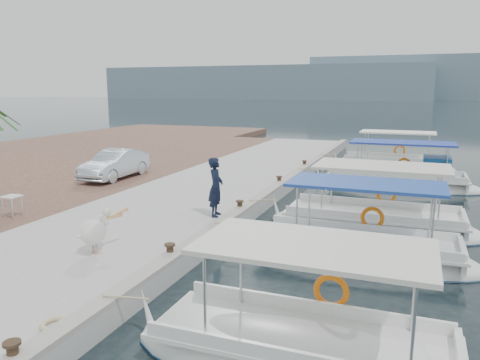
{
  "coord_description": "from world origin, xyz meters",
  "views": [
    {
      "loc": [
        5.34,
        -13.46,
        4.7
      ],
      "look_at": [
        -1.0,
        3.24,
        1.2
      ],
      "focal_mm": 35.0,
      "sensor_mm": 36.0,
      "label": 1
    }
  ],
  "objects_px": {
    "fishing_caique_b": "(356,256)",
    "parked_car": "(115,164)",
    "pelican": "(95,231)",
    "fisherman": "(216,187)",
    "fishing_caique_a": "(301,360)",
    "fishing_caique_d": "(398,184)",
    "fishing_caique_c": "(373,226)",
    "fishing_caique_e": "(393,167)"
  },
  "relations": [
    {
      "from": "fishing_caique_e",
      "to": "parked_car",
      "type": "distance_m",
      "value": 16.0
    },
    {
      "from": "fishing_caique_e",
      "to": "pelican",
      "type": "distance_m",
      "value": 20.37
    },
    {
      "from": "fishing_caique_d",
      "to": "fishing_caique_c",
      "type": "bearing_deg",
      "value": -93.64
    },
    {
      "from": "fishing_caique_b",
      "to": "fishing_caique_e",
      "type": "relative_size",
      "value": 0.97
    },
    {
      "from": "pelican",
      "to": "fisherman",
      "type": "distance_m",
      "value": 4.66
    },
    {
      "from": "fishing_caique_c",
      "to": "parked_car",
      "type": "relative_size",
      "value": 1.74
    },
    {
      "from": "fishing_caique_c",
      "to": "fishing_caique_e",
      "type": "height_order",
      "value": "same"
    },
    {
      "from": "fishing_caique_e",
      "to": "parked_car",
      "type": "height_order",
      "value": "fishing_caique_e"
    },
    {
      "from": "fishing_caique_e",
      "to": "fishing_caique_c",
      "type": "bearing_deg",
      "value": -89.74
    },
    {
      "from": "fishing_caique_e",
      "to": "pelican",
      "type": "xyz_separation_m",
      "value": [
        -6.37,
        -19.32,
        0.96
      ]
    },
    {
      "from": "pelican",
      "to": "fisherman",
      "type": "bearing_deg",
      "value": 71.51
    },
    {
      "from": "fisherman",
      "to": "parked_car",
      "type": "xyz_separation_m",
      "value": [
        -7.19,
        4.49,
        -0.31
      ]
    },
    {
      "from": "fisherman",
      "to": "parked_car",
      "type": "relative_size",
      "value": 0.48
    },
    {
      "from": "pelican",
      "to": "fisherman",
      "type": "xyz_separation_m",
      "value": [
        1.47,
        4.4,
        0.4
      ]
    },
    {
      "from": "fishing_caique_d",
      "to": "fishing_caique_e",
      "type": "distance_m",
      "value": 5.56
    },
    {
      "from": "fishing_caique_d",
      "to": "pelican",
      "type": "xyz_separation_m",
      "value": [
        -6.9,
        -13.79,
        0.9
      ]
    },
    {
      "from": "fishing_caique_b",
      "to": "parked_car",
      "type": "relative_size",
      "value": 1.66
    },
    {
      "from": "fishing_caique_c",
      "to": "fishing_caique_d",
      "type": "relative_size",
      "value": 0.91
    },
    {
      "from": "fisherman",
      "to": "parked_car",
      "type": "bearing_deg",
      "value": 46.96
    },
    {
      "from": "fishing_caique_d",
      "to": "pelican",
      "type": "relative_size",
      "value": 5.47
    },
    {
      "from": "fisherman",
      "to": "fishing_caique_d",
      "type": "bearing_deg",
      "value": -41.12
    },
    {
      "from": "fishing_caique_c",
      "to": "fisherman",
      "type": "height_order",
      "value": "fisherman"
    },
    {
      "from": "fishing_caique_d",
      "to": "fisherman",
      "type": "xyz_separation_m",
      "value": [
        -5.43,
        -9.39,
        1.3
      ]
    },
    {
      "from": "fishing_caique_e",
      "to": "fishing_caique_d",
      "type": "bearing_deg",
      "value": -84.49
    },
    {
      "from": "fishing_caique_e",
      "to": "fisherman",
      "type": "height_order",
      "value": "fisherman"
    },
    {
      "from": "fishing_caique_c",
      "to": "parked_car",
      "type": "height_order",
      "value": "fishing_caique_c"
    },
    {
      "from": "fishing_caique_e",
      "to": "fishing_caique_a",
      "type": "bearing_deg",
      "value": -90.92
    },
    {
      "from": "parked_car",
      "to": "pelican",
      "type": "bearing_deg",
      "value": -57.87
    },
    {
      "from": "parked_car",
      "to": "fishing_caique_d",
      "type": "bearing_deg",
      "value": 20.59
    },
    {
      "from": "fishing_caique_b",
      "to": "fishing_caique_d",
      "type": "relative_size",
      "value": 0.86
    },
    {
      "from": "fishing_caique_c",
      "to": "pelican",
      "type": "xyz_separation_m",
      "value": [
        -6.43,
        -6.31,
        0.96
      ]
    },
    {
      "from": "fishing_caique_d",
      "to": "parked_car",
      "type": "xyz_separation_m",
      "value": [
        -12.62,
        -4.9,
        0.99
      ]
    },
    {
      "from": "fishing_caique_c",
      "to": "fishing_caique_e",
      "type": "bearing_deg",
      "value": 90.26
    },
    {
      "from": "fishing_caique_d",
      "to": "fishing_caique_b",
      "type": "bearing_deg",
      "value": -93.48
    },
    {
      "from": "fishing_caique_a",
      "to": "fisherman",
      "type": "height_order",
      "value": "fisherman"
    },
    {
      "from": "fishing_caique_b",
      "to": "parked_car",
      "type": "xyz_separation_m",
      "value": [
        -11.97,
        5.72,
        1.05
      ]
    },
    {
      "from": "fishing_caique_d",
      "to": "fishing_caique_e",
      "type": "relative_size",
      "value": 1.12
    },
    {
      "from": "fishing_caique_b",
      "to": "pelican",
      "type": "distance_m",
      "value": 7.08
    },
    {
      "from": "pelican",
      "to": "parked_car",
      "type": "xyz_separation_m",
      "value": [
        -5.72,
        8.89,
        0.09
      ]
    },
    {
      "from": "fishing_caique_e",
      "to": "fisherman",
      "type": "bearing_deg",
      "value": -108.16
    },
    {
      "from": "fishing_caique_a",
      "to": "parked_car",
      "type": "distance_m",
      "value": 16.27
    },
    {
      "from": "fishing_caique_a",
      "to": "fishing_caique_d",
      "type": "bearing_deg",
      "value": 86.87
    }
  ]
}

